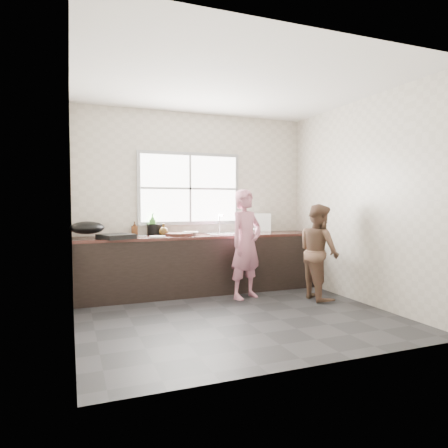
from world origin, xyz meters
name	(u,v)px	position (x,y,z in m)	size (l,w,h in m)	color
floor	(236,315)	(0.00, 0.00, -0.01)	(3.60, 3.20, 0.01)	#27272A
ceiling	(236,84)	(0.00, 0.00, 2.71)	(3.60, 3.20, 0.01)	silver
wall_back	(196,202)	(0.00, 1.60, 1.35)	(3.60, 0.01, 2.70)	beige
wall_left	(71,201)	(-1.80, 0.00, 1.35)	(0.01, 3.20, 2.70)	silver
wall_right	(361,202)	(1.80, 0.00, 1.35)	(0.01, 3.20, 2.70)	silver
wall_front	(315,201)	(0.00, -1.60, 1.35)	(3.60, 0.01, 2.70)	beige
cabinet	(202,265)	(0.00, 1.29, 0.41)	(3.60, 0.62, 0.82)	black
countertop	(202,236)	(0.00, 1.29, 0.84)	(3.60, 0.64, 0.04)	#351A15
sink	(224,234)	(0.35, 1.29, 0.86)	(0.55, 0.45, 0.02)	silver
faucet	(219,224)	(0.35, 1.49, 1.01)	(0.02, 0.02, 0.30)	silver
window_frame	(190,189)	(-0.10, 1.59, 1.55)	(1.60, 0.05, 1.10)	#9EA0A5
window_glazing	(190,189)	(-0.10, 1.57, 1.55)	(1.50, 0.01, 1.00)	white
woman	(246,248)	(0.46, 0.74, 0.71)	(0.52, 0.34, 1.42)	#C3758C
person_side	(319,252)	(1.39, 0.33, 0.66)	(0.64, 0.50, 1.32)	brown
cutting_board	(179,234)	(-0.35, 1.25, 0.88)	(0.42, 0.42, 0.04)	black
cleaver	(189,232)	(-0.22, 1.25, 0.90)	(0.21, 0.11, 0.01)	#B5B7BC
bowl_mince	(191,233)	(-0.18, 1.25, 0.89)	(0.22, 0.22, 0.05)	white
bowl_crabs	(247,232)	(0.63, 1.09, 0.89)	(0.21, 0.21, 0.07)	silver
bowl_held	(245,232)	(0.67, 1.25, 0.89)	(0.20, 0.20, 0.06)	silver
black_pot	(155,229)	(-0.65, 1.52, 0.94)	(0.23, 0.23, 0.16)	black
plate_food	(158,237)	(-0.70, 1.12, 0.87)	(0.22, 0.22, 0.02)	white
bottle_green	(153,224)	(-0.69, 1.50, 1.02)	(0.12, 0.12, 0.32)	#387D28
bottle_brown_tall	(135,229)	(-0.95, 1.52, 0.95)	(0.08, 0.09, 0.19)	#412210
bottle_brown_short	(164,230)	(-0.56, 1.34, 0.94)	(0.12, 0.12, 0.16)	#493212
glass_jar	(150,232)	(-0.73, 1.52, 0.91)	(0.07, 0.07, 0.10)	white
burner	(116,236)	(-1.25, 1.10, 0.89)	(0.40, 0.40, 0.06)	black
wok	(87,228)	(-1.61, 1.24, 1.00)	(0.45, 0.45, 0.17)	black
dish_rack	(257,223)	(0.99, 1.47, 1.01)	(0.41, 0.28, 0.30)	white
pot_lid_left	(130,237)	(-1.05, 1.29, 0.87)	(0.23, 0.23, 0.01)	#ACAFB2
pot_lid_right	(139,236)	(-0.91, 1.34, 0.87)	(0.23, 0.23, 0.01)	silver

